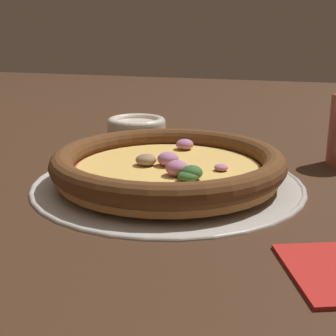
% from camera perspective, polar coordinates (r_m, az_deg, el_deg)
% --- Properties ---
extents(ground_plane, '(3.00, 3.00, 0.00)m').
position_cam_1_polar(ground_plane, '(0.67, 0.00, -1.95)').
color(ground_plane, '#3D2616').
extents(pizza_tray, '(0.38, 0.38, 0.01)m').
position_cam_1_polar(pizza_tray, '(0.67, 0.00, -1.61)').
color(pizza_tray, '#B7B2A8').
rests_on(pizza_tray, ground_plane).
extents(pizza, '(0.33, 0.33, 0.04)m').
position_cam_1_polar(pizza, '(0.66, 0.02, 0.44)').
color(pizza, '#BC7F42').
rests_on(pizza, pizza_tray).
extents(bowl_near, '(0.12, 0.12, 0.04)m').
position_cam_1_polar(bowl_near, '(0.94, -3.86, 4.93)').
color(bowl_near, beige).
rests_on(bowl_near, ground_plane).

